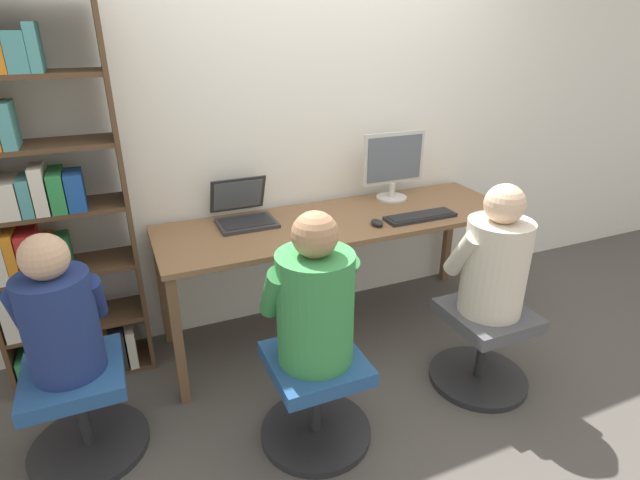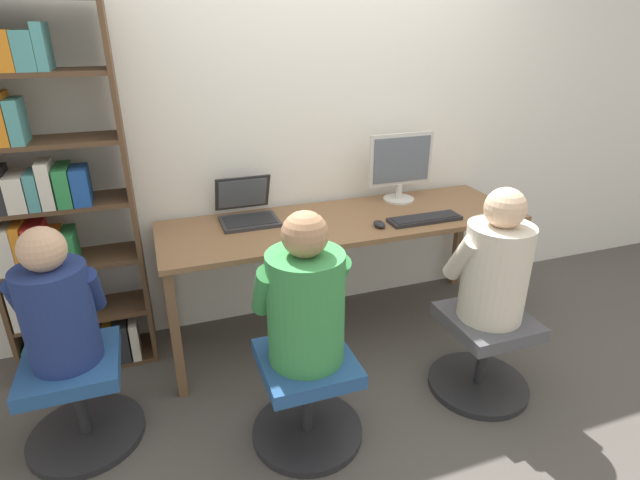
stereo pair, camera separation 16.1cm
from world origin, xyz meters
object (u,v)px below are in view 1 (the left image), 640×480
at_px(keyboard, 420,216).
at_px(office_chair_left, 483,344).
at_px(office_chair_right, 316,395).
at_px(office_chair_side, 81,409).
at_px(desktop_monitor, 394,165).
at_px(person_at_laptop, 315,299).
at_px(laptop, 244,213).
at_px(person_at_monitor, 495,259).
at_px(person_near_shelf, 58,315).
at_px(bookshelf, 40,225).

height_order(keyboard, office_chair_left, keyboard).
height_order(office_chair_left, office_chair_right, same).
height_order(keyboard, office_chair_side, keyboard).
bearing_deg(desktop_monitor, person_at_laptop, -134.40).
xyz_separation_m(laptop, office_chair_right, (0.04, -0.98, -0.58)).
bearing_deg(person_at_laptop, person_at_monitor, 0.74).
xyz_separation_m(desktop_monitor, office_chair_side, (-1.98, -0.66, -0.76)).
bearing_deg(person_near_shelf, person_at_monitor, -9.17).
xyz_separation_m(person_at_monitor, person_at_laptop, (-0.99, -0.01, 0.00)).
xyz_separation_m(laptop, keyboard, (0.98, -0.37, -0.04)).
bearing_deg(office_chair_side, desktop_monitor, 18.32).
bearing_deg(keyboard, desktop_monitor, 85.56).
relative_size(bookshelf, person_near_shelf, 3.08).
distance_m(office_chair_side, person_near_shelf, 0.50).
bearing_deg(person_near_shelf, office_chair_side, -90.00).
xyz_separation_m(office_chair_left, person_at_monitor, (-0.00, 0.01, 0.51)).
bearing_deg(office_chair_left, desktop_monitor, 91.51).
bearing_deg(office_chair_right, office_chair_left, 0.75).
bearing_deg(office_chair_side, person_at_monitor, -9.04).
height_order(desktop_monitor, bookshelf, bookshelf).
distance_m(office_chair_left, office_chair_side, 2.03).
bearing_deg(bookshelf, keyboard, -9.67).
bearing_deg(desktop_monitor, laptop, -179.04).
relative_size(person_at_monitor, office_chair_side, 1.29).
xyz_separation_m(office_chair_left, person_at_laptop, (-0.99, -0.01, 0.52)).
relative_size(desktop_monitor, keyboard, 1.00).
distance_m(keyboard, bookshelf, 2.06).
height_order(person_at_laptop, office_chair_side, person_at_laptop).
bearing_deg(office_chair_side, person_at_laptop, -18.14).
relative_size(desktop_monitor, office_chair_side, 0.82).
bearing_deg(person_near_shelf, bookshelf, 97.00).
bearing_deg(person_near_shelf, desktop_monitor, 18.20).
bearing_deg(person_at_monitor, laptop, 137.28).
xyz_separation_m(keyboard, office_chair_left, (0.06, -0.60, -0.54)).
xyz_separation_m(laptop, person_at_laptop, (0.04, -0.97, -0.06)).
bearing_deg(office_chair_left, office_chair_side, 170.82).
xyz_separation_m(office_chair_side, person_near_shelf, (0.00, 0.00, 0.50)).
bearing_deg(laptop, office_chair_side, -146.60).
relative_size(person_at_laptop, person_near_shelf, 1.10).
distance_m(person_at_monitor, bookshelf, 2.29).
distance_m(office_chair_right, office_chair_side, 1.07).
height_order(desktop_monitor, person_at_monitor, desktop_monitor).
distance_m(office_chair_left, person_at_laptop, 1.12).
height_order(office_chair_left, person_at_laptop, person_at_laptop).
xyz_separation_m(desktop_monitor, person_near_shelf, (-1.98, -0.65, -0.26)).
bearing_deg(person_near_shelf, office_chair_left, -9.31).
distance_m(office_chair_right, bookshelf, 1.60).
bearing_deg(laptop, person_at_laptop, -87.37).
relative_size(person_at_laptop, bookshelf, 0.36).
bearing_deg(bookshelf, person_at_laptop, -41.12).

